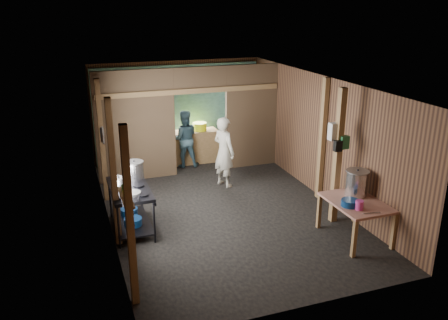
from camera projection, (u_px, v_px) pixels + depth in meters
name	position (u px, v px, depth m)	size (l,w,h in m)	color
floor	(221.00, 207.00, 9.56)	(4.50, 7.00, 0.00)	black
ceiling	(220.00, 82.00, 8.72)	(4.50, 7.00, 0.00)	#3B3732
wall_back	(178.00, 110.00, 12.26)	(4.50, 0.00, 2.60)	brown
wall_front	(308.00, 223.00, 6.02)	(4.50, 0.00, 2.60)	brown
wall_left	(104.00, 160.00, 8.43)	(0.00, 7.00, 2.60)	brown
wall_right	(320.00, 137.00, 9.85)	(0.00, 7.00, 2.60)	brown
partition_left	(136.00, 126.00, 10.68)	(1.85, 0.10, 2.60)	brown
partition_right	(251.00, 116.00, 11.60)	(1.35, 0.10, 2.60)	brown
partition_header	(200.00, 79.00, 10.86)	(1.30, 0.10, 0.60)	brown
turquoise_panel	(178.00, 113.00, 12.22)	(4.40, 0.06, 2.50)	#67B2AC
back_counter	(195.00, 146.00, 12.15)	(1.20, 0.50, 0.85)	#A47C4D
wall_clock	(187.00, 88.00, 12.06)	(0.20, 0.20, 0.03)	silver
post_left_a	(130.00, 219.00, 6.14)	(0.10, 0.12, 2.60)	#A47C4D
post_left_b	(113.00, 174.00, 7.74)	(0.10, 0.12, 2.60)	#A47C4D
post_left_c	(102.00, 141.00, 9.52)	(0.10, 0.12, 2.60)	#A47C4D
post_right	(322.00, 140.00, 9.65)	(0.10, 0.12, 2.60)	#A47C4D
post_free	(338.00, 157.00, 8.56)	(0.12, 0.12, 2.60)	#A47C4D
cross_beam	(191.00, 91.00, 10.81)	(4.40, 0.12, 0.12)	#A47C4D
pan_lid_big	(103.00, 135.00, 8.69)	(0.34, 0.34, 0.03)	#969696
pan_lid_small	(101.00, 135.00, 9.08)	(0.30, 0.30, 0.03)	black
wall_shelf	(126.00, 197.00, 6.56)	(0.14, 0.80, 0.03)	#A47C4D
jar_white	(128.00, 200.00, 6.31)	(0.07, 0.07, 0.10)	silver
jar_yellow	(126.00, 193.00, 6.54)	(0.08, 0.08, 0.10)	#F1FD14
jar_green	(124.00, 188.00, 6.73)	(0.06, 0.06, 0.10)	#216838
bag_white	(335.00, 131.00, 8.46)	(0.22, 0.15, 0.32)	silver
bag_green	(344.00, 142.00, 8.44)	(0.16, 0.12, 0.24)	#216838
bag_black	(338.00, 146.00, 8.39)	(0.14, 0.10, 0.20)	black
gas_range	(131.00, 209.00, 8.51)	(0.73, 1.42, 0.84)	black
prep_table	(355.00, 220.00, 8.22)	(0.88, 1.21, 0.71)	tan
stove_pot_large	(134.00, 170.00, 8.76)	(0.36, 0.36, 0.36)	silver
stove_pot_med	(119.00, 183.00, 8.37)	(0.23, 0.23, 0.20)	silver
stove_saucepan	(117.00, 178.00, 8.69)	(0.15, 0.15, 0.10)	silver
frying_pan	(132.00, 193.00, 8.05)	(0.30, 0.52, 0.07)	#969696
blue_tub_front	(133.00, 222.00, 8.43)	(0.33, 0.33, 0.14)	navy
blue_tub_back	(129.00, 212.00, 8.83)	(0.33, 0.33, 0.13)	navy
stock_pot	(357.00, 183.00, 8.31)	(0.42, 0.42, 0.49)	silver
wash_basin	(350.00, 203.00, 7.91)	(0.30, 0.30, 0.11)	navy
pink_bucket	(359.00, 205.00, 7.76)	(0.14, 0.14, 0.16)	#D7409A
knife	(372.00, 213.00, 7.64)	(0.30, 0.04, 0.01)	silver
yellow_tub	(200.00, 127.00, 12.02)	(0.36, 0.36, 0.20)	#F1FD14
cook	(224.00, 152.00, 10.45)	(0.59, 0.39, 1.62)	beige
worker_back	(184.00, 139.00, 11.72)	(0.71, 0.55, 1.46)	#436878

